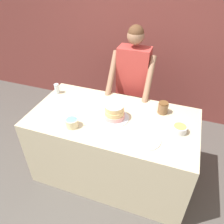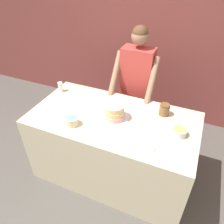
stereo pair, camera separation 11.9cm
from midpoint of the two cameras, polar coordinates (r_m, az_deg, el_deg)
The scene contains 10 objects.
ground_plane at distance 2.77m, azimuth -4.78°, elevation -22.42°, with size 14.00×14.00×0.00m, color #4C4742.
wall_back at distance 3.55m, azimuth 8.11°, elevation 18.65°, with size 10.00×0.05×2.60m.
counter at distance 2.68m, azimuth -1.13°, elevation -9.06°, with size 1.83×0.96×0.91m.
person_baker at distance 2.90m, azimuth 4.28°, elevation 8.77°, with size 0.55×0.47×1.70m.
cake at distance 2.31m, azimuth -0.86°, elevation -0.15°, with size 0.32×0.32×0.17m.
frosting_bowl_yellow at distance 2.25m, azimuth 15.81°, elevation -4.26°, with size 0.14×0.14×0.07m.
frosting_bowl_blue at distance 2.27m, azimuth -11.92°, elevation -2.73°, with size 0.13×0.13×0.18m.
drinking_glass at distance 2.86m, azimuth -15.38°, elevation 5.89°, with size 0.06×0.06×0.12m.
ceramic_plate at distance 2.11m, azimuth 7.36°, elevation -7.32°, with size 0.27×0.27×0.01m.
stoneware_jar at distance 2.46m, azimuth 11.84°, elevation 1.08°, with size 0.11×0.11×0.13m.
Camera 1 is at (0.62, -1.29, 2.36)m, focal length 35.00 mm.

